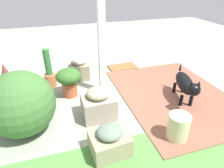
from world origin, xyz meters
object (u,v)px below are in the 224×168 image
(dog, at_px, (186,84))
(doormat, at_px, (122,67))
(terracotta_pot_broad, at_px, (69,80))
(ceramic_urn, at_px, (178,127))
(porch_pillar, at_px, (101,35))
(stone_planter_nearest, at_px, (79,70))
(stone_planter_mid, at_px, (98,104))
(stone_planter_far, at_px, (110,141))
(terracotta_pot_tall, at_px, (49,74))
(terracotta_pot_spiky, at_px, (8,81))
(round_shrub, at_px, (21,104))

(dog, bearing_deg, doormat, -72.98)
(terracotta_pot_broad, xyz_separation_m, ceramic_urn, (-1.18, 1.47, -0.13))
(ceramic_urn, relative_size, doormat, 0.58)
(porch_pillar, bearing_deg, ceramic_urn, 112.34)
(stone_planter_nearest, distance_m, stone_planter_mid, 1.32)
(ceramic_urn, bearing_deg, stone_planter_far, -3.01)
(terracotta_pot_broad, bearing_deg, dog, 156.93)
(terracotta_pot_tall, distance_m, doormat, 1.66)
(stone_planter_mid, bearing_deg, porch_pillar, -109.87)
(stone_planter_nearest, distance_m, terracotta_pot_spiky, 1.29)
(porch_pillar, relative_size, terracotta_pot_broad, 4.11)
(porch_pillar, bearing_deg, doormat, -128.93)
(dog, height_order, doormat, dog)
(porch_pillar, distance_m, terracotta_pot_tall, 1.28)
(dog, bearing_deg, stone_planter_mid, -1.36)
(porch_pillar, distance_m, stone_planter_mid, 1.10)
(terracotta_pot_tall, relative_size, terracotta_pot_spiky, 1.21)
(stone_planter_mid, distance_m, dog, 1.44)
(stone_planter_nearest, xyz_separation_m, stone_planter_far, (-0.03, 2.02, -0.03))
(porch_pillar, xyz_separation_m, terracotta_pot_broad, (0.59, -0.03, -0.72))
(stone_planter_nearest, height_order, round_shrub, round_shrub)
(stone_planter_far, relative_size, dog, 0.58)
(terracotta_pot_spiky, distance_m, dog, 2.97)
(terracotta_pot_spiky, bearing_deg, stone_planter_mid, 142.23)
(terracotta_pot_tall, distance_m, dog, 2.41)
(terracotta_pot_tall, bearing_deg, round_shrub, 73.25)
(stone_planter_far, height_order, doormat, stone_planter_far)
(stone_planter_nearest, xyz_separation_m, stone_planter_mid, (-0.08, 1.32, 0.02))
(stone_planter_mid, bearing_deg, terracotta_pot_broad, -65.05)
(stone_planter_nearest, height_order, stone_planter_far, stone_planter_nearest)
(terracotta_pot_spiky, bearing_deg, porch_pillar, 167.91)
(terracotta_pot_tall, height_order, ceramic_urn, terracotta_pot_tall)
(stone_planter_nearest, xyz_separation_m, dog, (-1.51, 1.35, 0.13))
(dog, distance_m, doormat, 1.69)
(porch_pillar, relative_size, stone_planter_far, 4.37)
(stone_planter_mid, relative_size, terracotta_pot_spiky, 0.79)
(stone_planter_nearest, height_order, dog, dog)
(stone_planter_far, bearing_deg, ceramic_urn, 176.99)
(stone_planter_far, bearing_deg, porch_pillar, -101.81)
(terracotta_pot_broad, height_order, ceramic_urn, terracotta_pot_broad)
(stone_planter_far, bearing_deg, doormat, -113.65)
(stone_planter_nearest, distance_m, terracotta_pot_tall, 0.59)
(dog, relative_size, ceramic_urn, 2.22)
(terracotta_pot_spiky, bearing_deg, terracotta_pot_tall, -168.60)
(terracotta_pot_broad, relative_size, doormat, 0.80)
(porch_pillar, distance_m, round_shrub, 1.55)
(stone_planter_mid, bearing_deg, doormat, -121.34)
(round_shrub, height_order, terracotta_pot_broad, round_shrub)
(terracotta_pot_broad, height_order, doormat, terracotta_pot_broad)
(stone_planter_mid, distance_m, round_shrub, 1.02)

